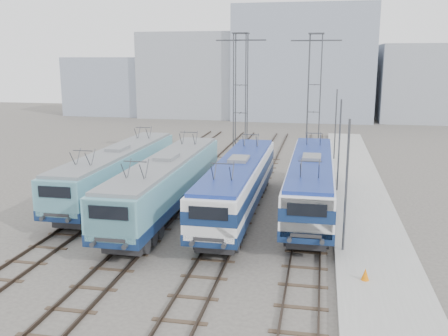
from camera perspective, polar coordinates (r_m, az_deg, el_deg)
ground at (r=25.77m, az=-6.22°, el=-10.12°), size 160.00×160.00×0.00m
platform at (r=32.31m, az=15.88°, el=-5.53°), size 4.00×70.00×0.30m
locomotive_far_left at (r=35.98m, az=-12.08°, el=-0.16°), size 2.76×17.39×3.27m
locomotive_center_left at (r=31.79m, az=-6.63°, el=-1.52°), size 2.84×17.91×3.37m
locomotive_center_right at (r=31.56m, az=1.65°, el=-1.56°), size 2.75×17.39×3.27m
locomotive_far_right at (r=32.54m, az=9.91°, el=-1.29°), size 2.76×17.47×3.28m
catenary_tower_west at (r=45.38m, az=1.90°, el=8.38°), size 4.50×1.20×12.00m
catenary_tower_east at (r=46.80m, az=10.26°, el=8.31°), size 4.50×1.20×12.00m
mast_front at (r=25.52m, az=13.78°, el=-2.35°), size 0.12×0.12×7.00m
mast_mid at (r=37.25m, az=13.02°, el=2.30°), size 0.12×0.12×7.00m
mast_rear at (r=49.11m, az=12.62°, el=4.71°), size 0.12×0.12×7.00m
safety_cone at (r=23.25m, az=15.84°, el=-11.60°), size 0.35×0.35×0.54m
building_west at (r=87.35m, az=-3.04°, el=10.56°), size 18.00×12.00×14.00m
building_center at (r=84.75m, az=9.09°, el=11.72°), size 22.00×14.00×18.00m
building_east at (r=86.41m, az=22.55°, el=8.96°), size 16.00×12.00×12.00m
building_far_west at (r=92.64m, az=-12.79°, el=9.14°), size 14.00×10.00×10.00m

